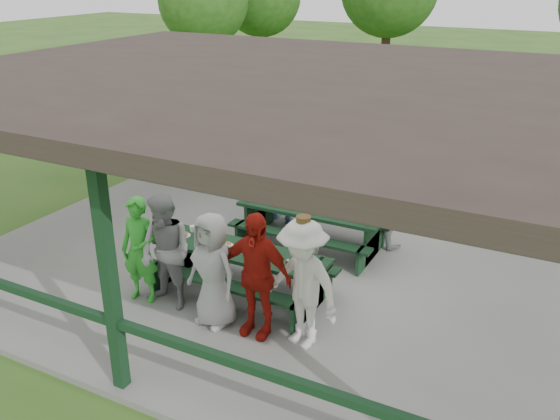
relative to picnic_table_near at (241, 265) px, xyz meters
The scene contains 17 objects.
ground 1.34m from the picnic_table_near, 97.41° to the left, with size 90.00×90.00×0.00m, color #2E551A.
concrete_slab 1.32m from the picnic_table_near, 97.41° to the left, with size 10.00×8.00×0.10m, color slate.
pavilion_structure 2.86m from the picnic_table_near, 97.41° to the left, with size 10.60×8.60×3.24m.
picnic_table_near is the anchor object (origin of this frame).
picnic_table_far 2.02m from the picnic_table_near, 82.24° to the left, with size 2.68×1.39×0.75m.
table_setting 0.31m from the picnic_table_near, behind, with size 2.48×0.45×0.10m.
contestant_green 1.55m from the picnic_table_near, 145.05° to the right, with size 0.61×0.40×1.67m, color green.
contestant_grey_left 1.21m from the picnic_table_near, 132.26° to the right, with size 0.86×0.67×1.78m, color gray.
contestant_grey_mid 0.99m from the picnic_table_near, 83.77° to the right, with size 0.83×0.54×1.70m, color #9D9C9F.
contestant_red 1.21m from the picnic_table_near, 48.29° to the right, with size 1.07×0.44×1.82m, color #9F170F.
contestant_white_fedora 1.69m from the picnic_table_near, 29.06° to the right, with size 1.33×0.99×1.88m.
spectator_lblue 2.97m from the picnic_table_near, 103.98° to the left, with size 1.48×0.47×1.60m, color #89B3D4.
spectator_blue 3.84m from the picnic_table_near, 112.94° to the left, with size 0.63×0.41×1.72m, color #425AAD.
spectator_grey 3.06m from the picnic_table_near, 62.70° to the left, with size 0.78×0.61×1.61m, color gray.
pickup_truck 8.69m from the picnic_table_near, 88.39° to the left, with size 2.44×5.30×1.47m, color silver.
farm_trailer 9.61m from the picnic_table_near, 96.59° to the left, with size 3.97×1.98×1.38m.
tree_edge_left 16.13m from the picnic_table_near, 125.88° to the left, with size 3.43×3.43×5.36m.
Camera 1 is at (4.45, -8.16, 4.89)m, focal length 38.00 mm.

